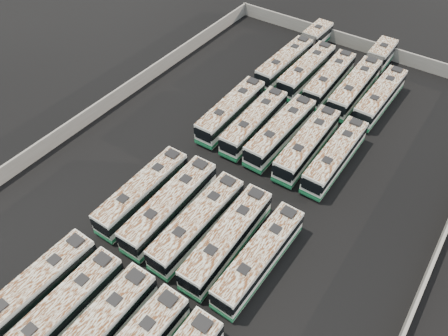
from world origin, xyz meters
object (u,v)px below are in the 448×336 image
bus_midfront_far_left (143,192)px  bus_midback_right (307,144)px  bus_midfront_right (227,239)px  bus_back_far_right (380,97)px  bus_midfront_center (198,223)px  bus_midback_center (281,132)px  bus_back_far_left (296,53)px  bus_midback_left (254,122)px  bus_front_center (94,335)px  bus_front_far_left (34,291)px  bus_midback_far_right (335,156)px  bus_front_left (62,312)px  bus_midback_far_left (231,111)px  bus_back_left (307,70)px  bus_back_center (329,79)px  bus_midfront_far_right (259,257)px  bus_back_right (364,76)px  bus_midfront_left (170,206)px

bus_midfront_far_left → bus_midback_right: bearing=56.5°
bus_midfront_right → bus_back_far_right: bus_midfront_right is taller
bus_midfront_center → bus_midfront_right: 3.64m
bus_midback_center → bus_back_far_right: bearing=63.2°
bus_midback_center → bus_back_far_left: size_ratio=0.66×
bus_midfront_far_left → bus_midback_left: (3.68, 17.26, 0.01)m
bus_front_center → bus_front_far_left: bearing=-179.2°
bus_front_far_left → bus_midback_far_right: bearing=65.9°
bus_front_left → bus_midback_far_left: (-3.80, 31.96, 0.04)m
bus_back_left → bus_back_center: 3.74m
bus_front_far_left → bus_midfront_right: bearing=53.7°
bus_midfront_far_left → bus_midback_left: size_ratio=0.99×
bus_midfront_far_left → bus_back_far_right: size_ratio=0.99×
bus_midback_right → bus_midback_far_right: bus_midback_right is taller
bus_midback_far_right → bus_back_far_right: (0.05, 14.44, 0.01)m
bus_midback_far_right → bus_midfront_far_left: bearing=-130.6°
bus_front_left → bus_midback_far_left: 32.19m
bus_midback_center → bus_back_left: bearing=105.8°
bus_front_left → bus_back_center: bus_back_center is taller
bus_midback_far_right → bus_back_far_right: bearing=90.0°
bus_midfront_far_right → bus_back_far_left: bus_back_far_left is taller
bus_front_left → bus_midfront_far_left: bearing=104.5°
bus_midback_left → bus_midback_far_right: bearing=-1.0°
bus_midfront_center → bus_back_right: bearing=84.7°
bus_front_far_left → bus_midback_far_left: bus_midback_far_left is taller
bus_midfront_left → bus_back_far_left: 35.42m
bus_midfront_left → bus_midfront_right: size_ratio=1.02×
bus_midfront_far_right → bus_back_far_left: bearing=113.9°
bus_front_center → bus_midback_far_left: bearing=102.8°
bus_midfront_right → bus_back_right: bearing=88.6°
bus_front_far_left → bus_midfront_right: size_ratio=0.98×
bus_midback_far_left → bus_back_left: bus_back_left is taller
bus_back_left → bus_back_far_right: bus_back_left is taller
bus_front_left → bus_midfront_right: bus_midfront_right is taller
bus_midback_left → bus_back_left: (-0.02, 14.64, 0.06)m
bus_back_left → bus_back_far_left: bearing=137.0°
bus_back_far_left → bus_back_far_right: bus_back_far_right is taller
bus_midback_right → bus_back_center: 15.05m
bus_midback_right → bus_back_center: bus_midback_right is taller
bus_midback_far_right → bus_back_far_right: size_ratio=0.99×
bus_front_far_left → bus_midback_left: size_ratio=1.00×
bus_midfront_far_right → bus_midback_right: bearing=103.1°
bus_midback_left → bus_back_far_right: size_ratio=1.00×
bus_midback_far_left → bus_back_center: bearing=61.4°
bus_midback_center → bus_midback_far_right: size_ratio=1.03×
bus_front_left → bus_midback_far_right: bus_midback_far_right is taller
bus_midfront_center → bus_midfront_far_left: bearing=-179.1°
bus_back_center → bus_midfront_right: bearing=-84.6°
bus_midback_far_right → bus_midfront_far_right: bearing=-89.9°
bus_midback_far_left → bus_back_far_right: bus_midback_far_left is taller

